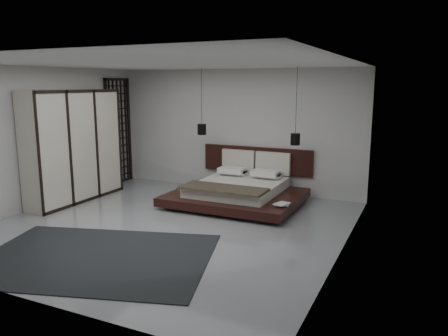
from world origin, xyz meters
The scene contains 14 objects.
floor centered at (0.00, 0.00, 0.00)m, with size 6.00×6.00×0.00m, color gray.
ceiling centered at (0.00, 0.00, 2.80)m, with size 6.00×6.00×0.00m, color white.
wall_back centered at (0.00, 3.00, 1.40)m, with size 6.00×6.00×0.00m, color #BCBCBA.
wall_front centered at (0.00, -3.00, 1.40)m, with size 6.00×6.00×0.00m, color #BCBCBA.
wall_left centered at (-3.00, 0.00, 1.40)m, with size 6.00×6.00×0.00m, color #BCBCBA.
wall_right centered at (3.00, 0.00, 1.40)m, with size 6.00×6.00×0.00m, color #BCBCBA.
lattice_screen centered at (-2.95, 2.45, 1.30)m, with size 0.05×0.90×2.60m, color black.
bed centered at (0.54, 1.92, 0.28)m, with size 2.61×2.32×1.05m.
book_lower centered at (1.61, 1.28, 0.26)m, with size 0.21×0.28×0.03m, color #99724C.
book_upper centered at (1.59, 1.26, 0.28)m, with size 0.22×0.30×0.02m, color #99724C.
pendant_left centered at (-0.53, 2.31, 1.47)m, with size 0.20×0.20×1.45m.
pendant_right centered at (1.61, 2.31, 1.36)m, with size 0.19×0.19×1.56m.
wardrobe centered at (-2.70, 0.63, 1.17)m, with size 0.57×2.40×2.35m.
rug centered at (-0.16, -1.70, 0.01)m, with size 3.28×2.34×0.01m, color black.
Camera 1 is at (4.02, -6.28, 2.46)m, focal length 35.00 mm.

